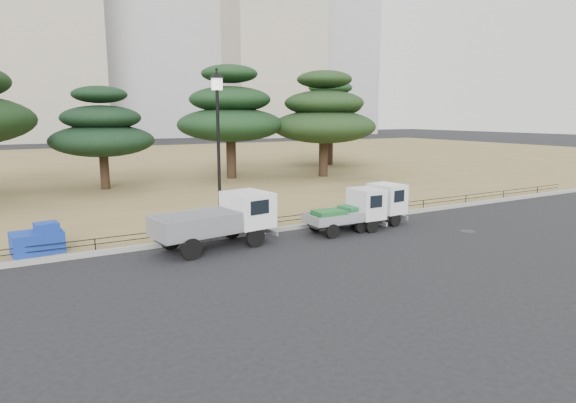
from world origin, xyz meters
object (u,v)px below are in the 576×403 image
truck_kei_front (350,211)px  tarp_pile (38,241)px  truck_large (221,218)px  truck_kei_rear (373,206)px  street_lamp (218,126)px

truck_kei_front → tarp_pile: truck_kei_front is taller
truck_large → tarp_pile: 5.98m
truck_kei_front → truck_kei_rear: (1.44, 0.33, 0.02)m
truck_kei_front → tarp_pile: size_ratio=1.95×
truck_kei_front → street_lamp: street_lamp is taller
truck_large → street_lamp: street_lamp is taller
street_lamp → tarp_pile: (-6.20, 0.43, -3.67)m
truck_large → tarp_pile: truck_large is taller
truck_large → truck_kei_front: truck_large is taller
truck_kei_rear → street_lamp: street_lamp is taller
truck_kei_front → truck_kei_rear: bearing=14.3°
truck_large → truck_kei_front: size_ratio=1.39×
truck_kei_front → tarp_pile: 11.26m
truck_kei_front → truck_kei_rear: truck_kei_rear is taller
truck_kei_front → truck_kei_rear: 1.48m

